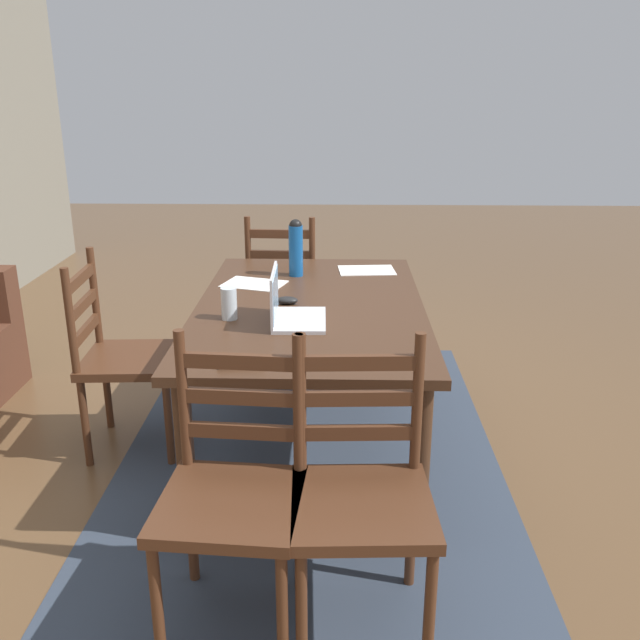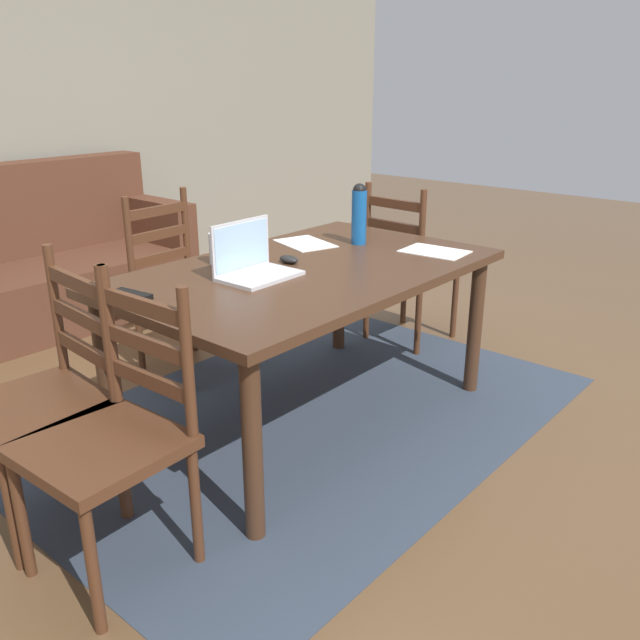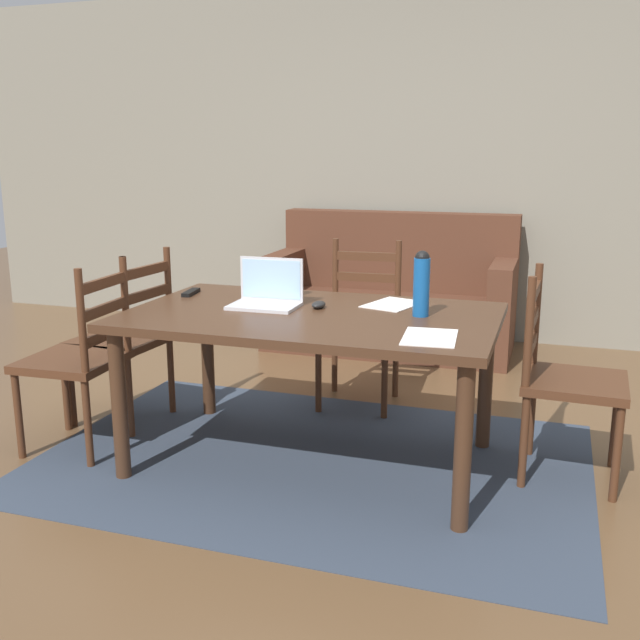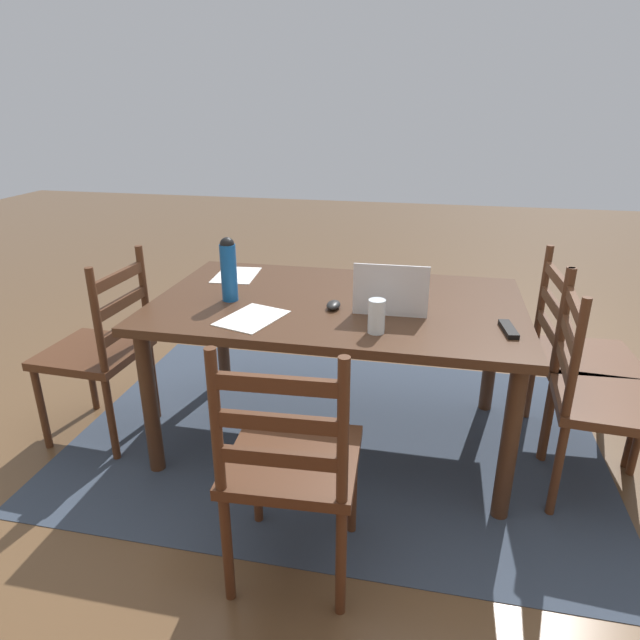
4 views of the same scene
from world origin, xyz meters
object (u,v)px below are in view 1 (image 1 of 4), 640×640
Objects in this scene: chair_right_far at (284,290)px; laptop at (288,309)px; chair_far_head at (123,357)px; chair_left_far at (233,494)px; water_bottle at (296,247)px; dining_table at (310,320)px; computer_mouse at (287,301)px; drinking_glass at (229,303)px; chair_left_near at (361,496)px; tv_remote at (241,364)px.

laptop reaches higher than chair_right_far.
chair_far_head is 1.00× the size of chair_left_far.
water_bottle reaches higher than chair_far_head.
dining_table is 5.69× the size of water_bottle.
dining_table is 16.89× the size of computer_mouse.
computer_mouse is at bearing 5.71° from laptop.
drinking_glass is at bearing 160.85° from water_bottle.
chair_left_near is at bearing -162.89° from computer_mouse.
chair_far_head is at bearing 31.15° from chair_left_far.
dining_table is 0.77m from tv_remote.
drinking_glass is (-0.21, -0.55, 0.34)m from chair_far_head.
chair_left_near is 0.41m from chair_left_far.
chair_left_near is at bearing -136.01° from chair_far_head.
laptop is (0.88, -0.12, 0.33)m from chair_left_far.
chair_left_far is at bearing 90.01° from chair_left_near.
chair_left_near and chair_far_head have the same top height.
tv_remote is (-0.73, 0.11, -0.01)m from computer_mouse.
chair_left_far is (-1.13, 0.20, -0.19)m from dining_table.
dining_table is 5.20× the size of laptop.
computer_mouse is at bearing 15.37° from chair_left_near.
tv_remote is (-0.49, 0.14, -0.05)m from laptop.
computer_mouse is (0.21, -0.23, -0.05)m from drinking_glass.
water_bottle is (1.62, -0.11, 0.42)m from chair_left_far.
drinking_glass is 1.38× the size of computer_mouse.
computer_mouse is 0.59× the size of tv_remote.
water_bottle is at bearing 10.68° from dining_table.
water_bottle is 0.75m from drinking_glass.
tv_remote is at bearing -167.27° from drinking_glass.
drinking_glass is (0.92, 0.54, 0.34)m from chair_left_near.
chair_left_near is at bearing -89.99° from chair_left_far.
chair_left_far is 1.68m from water_bottle.
chair_far_head and chair_left_far have the same top height.
chair_left_far is at bearing 169.83° from dining_table.
chair_left_far is at bearing -148.85° from chair_far_head.
chair_left_far is 5.59× the size of tv_remote.
chair_right_far is at bearing 6.88° from computer_mouse.
chair_left_near is 3.20× the size of water_bottle.
chair_right_far is (2.27, 0.41, 0.00)m from chair_left_near.
chair_left_far is at bearing 176.08° from water_bottle.
chair_left_near reaches higher than computer_mouse.
dining_table is 0.30m from laptop.
chair_far_head is 0.83m from computer_mouse.
laptop reaches higher than tv_remote.
dining_table is at bearing 10.23° from chair_left_near.
drinking_glass is at bearing -111.21° from chair_far_head.
chair_far_head is 1.03m from water_bottle.
chair_right_far is 0.78m from water_bottle.
drinking_glass is 0.54m from tv_remote.
laptop is (-1.38, -0.13, 0.33)m from chair_right_far.
laptop is at bearing -7.89° from chair_left_far.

